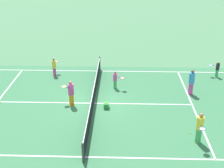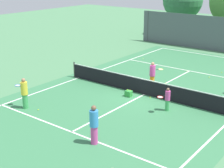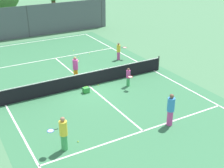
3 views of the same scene
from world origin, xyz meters
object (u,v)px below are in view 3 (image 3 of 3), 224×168
object	(u,v)px
player_0	(119,51)
player_1	(75,68)
player_5	(128,77)
tennis_ball_3	(74,51)
tennis_ball_6	(125,76)
tennis_ball_10	(55,59)
player_2	(63,133)
tennis_ball_0	(90,54)
tennis_ball_9	(78,142)
tennis_ball_7	(98,85)
tennis_ball_8	(102,49)
player_3	(171,109)
ball_crate	(86,90)
tennis_ball_5	(73,72)
tennis_ball_1	(78,57)

from	to	relation	value
player_0	player_1	bearing A→B (deg)	-156.60
player_5	tennis_ball_3	bearing A→B (deg)	91.33
tennis_ball_6	player_0	bearing A→B (deg)	66.45
tennis_ball_10	player_1	bearing A→B (deg)	-92.47
player_1	player_2	size ratio (longest dim) A/B	0.98
player_1	tennis_ball_3	xyz separation A→B (m)	(2.41, 6.00, -0.85)
tennis_ball_0	tennis_ball_9	bearing A→B (deg)	-118.47
tennis_ball_7	tennis_ball_8	xyz separation A→B (m)	(3.98, 6.81, 0.00)
tennis_ball_3	tennis_ball_6	distance (m)	7.27
tennis_ball_8	tennis_ball_10	world-z (taller)	same
tennis_ball_6	tennis_ball_8	world-z (taller)	same
player_3	tennis_ball_3	bearing A→B (deg)	87.81
player_3	tennis_ball_0	bearing A→B (deg)	83.59
player_3	tennis_ball_0	size ratio (longest dim) A/B	27.52
tennis_ball_9	tennis_ball_10	bearing A→B (deg)	74.80
player_2	tennis_ball_6	world-z (taller)	player_2
player_3	player_5	distance (m)	5.27
ball_crate	tennis_ball_7	xyz separation A→B (m)	(1.18, 0.57, -0.15)
tennis_ball_5	tennis_ball_8	world-z (taller)	same
player_5	tennis_ball_5	size ratio (longest dim) A/B	19.72
tennis_ball_0	tennis_ball_8	distance (m)	1.69
player_0	tennis_ball_7	size ratio (longest dim) A/B	21.75
player_1	player_3	world-z (taller)	player_3
tennis_ball_6	ball_crate	bearing A→B (deg)	-163.86
tennis_ball_1	tennis_ball_9	size ratio (longest dim) A/B	1.00
tennis_ball_9	tennis_ball_7	bearing A→B (deg)	53.97
player_0	ball_crate	distance (m)	6.68
player_5	tennis_ball_10	distance (m)	7.92
player_1	tennis_ball_7	bearing A→B (deg)	-62.36
tennis_ball_3	tennis_ball_9	distance (m)	14.10
player_5	tennis_ball_0	world-z (taller)	player_5
player_1	ball_crate	xyz separation A→B (m)	(-0.29, -2.26, -0.70)
player_1	player_3	bearing A→B (deg)	-76.84
player_3	tennis_ball_5	size ratio (longest dim) A/B	27.52
player_1	tennis_ball_1	xyz separation A→B (m)	(2.11, 4.32, -0.85)
tennis_ball_1	tennis_ball_7	size ratio (longest dim) A/B	1.00
player_0	tennis_ball_5	size ratio (longest dim) A/B	21.75
player_5	tennis_ball_6	xyz separation A→B (m)	(0.73, 1.57, -0.64)
player_0	tennis_ball_0	xyz separation A→B (m)	(-1.49, 2.48, -0.71)
player_0	tennis_ball_9	distance (m)	11.97
player_2	tennis_ball_9	bearing A→B (deg)	15.79
tennis_ball_1	tennis_ball_8	world-z (taller)	same
tennis_ball_6	tennis_ball_7	distance (m)	2.50
player_3	player_5	bearing A→B (deg)	81.92
tennis_ball_5	tennis_ball_3	bearing A→B (deg)	66.24
tennis_ball_0	player_3	bearing A→B (deg)	-96.41
player_5	tennis_ball_8	xyz separation A→B (m)	(2.26, 7.90, -0.64)
player_1	tennis_ball_0	distance (m)	5.66
player_0	tennis_ball_9	xyz separation A→B (m)	(-7.76, -9.09, -0.71)
player_3	player_2	bearing A→B (deg)	172.51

